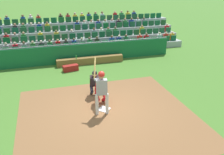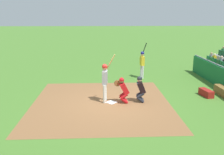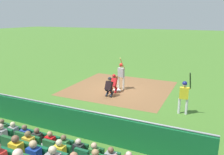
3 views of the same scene
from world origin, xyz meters
TOP-DOWN VIEW (x-y plane):
  - ground_plane at (0.00, 0.00)m, footprint 160.00×160.00m
  - infield_dirt_patch at (0.00, 0.50)m, footprint 7.00×6.56m
  - home_plate_marker at (0.00, 0.00)m, footprint 0.62×0.62m
  - batter_at_plate at (0.17, 0.30)m, footprint 0.58×0.67m
  - catcher_crouching at (-0.00, -0.56)m, footprint 0.49×0.73m
  - home_plate_umpire at (0.06, -1.41)m, footprint 0.49×0.49m
  - equipment_duffel_bag at (0.75, -4.98)m, footprint 0.96×0.52m
  - on_deck_batter at (4.73, -2.25)m, footprint 0.58×0.47m

SIDE VIEW (x-z plane):
  - ground_plane at x=0.00m, z-range 0.00..0.00m
  - infield_dirt_patch at x=0.00m, z-range 0.00..0.01m
  - home_plate_marker at x=0.00m, z-range 0.01..0.02m
  - equipment_duffel_bag at x=0.75m, z-range 0.00..0.35m
  - home_plate_umpire at x=0.06m, z-range 0.06..1.35m
  - catcher_crouching at x=0.00m, z-range 0.07..1.35m
  - on_deck_batter at x=4.73m, z-range -0.04..2.28m
  - batter_at_plate at x=0.17m, z-range 0.02..2.35m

